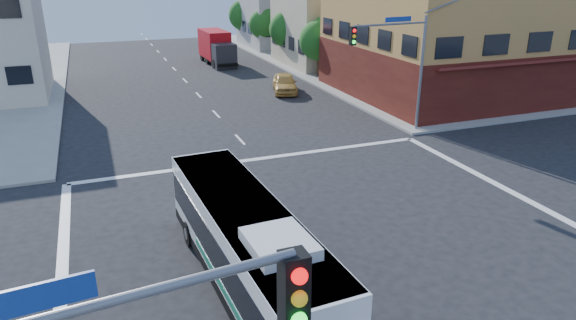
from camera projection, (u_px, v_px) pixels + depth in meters
name	position (u px, v px, depth m)	size (l,w,h in m)	color
ground	(336.00, 243.00, 19.11)	(120.00, 120.00, 0.00)	black
sidewalk_ne	(471.00, 52.00, 61.36)	(50.00, 50.00, 0.15)	gray
corner_building_ne	(466.00, 18.00, 39.85)	(18.10, 15.44, 14.00)	#B98942
building_east_near	(341.00, 19.00, 52.87)	(12.06, 10.06, 9.00)	#C4B896
building_east_far	(292.00, 5.00, 64.91)	(12.06, 10.06, 10.00)	#A8A8A3
signal_mast_ne	(400.00, 52.00, 29.66)	(7.91, 1.13, 8.07)	gray
street_tree_a	(320.00, 38.00, 46.21)	(3.60, 3.60, 5.53)	#3A2815
street_tree_b	(289.00, 27.00, 53.13)	(3.80, 3.80, 5.79)	#3A2815
street_tree_c	(264.00, 22.00, 60.22)	(3.40, 3.40, 5.29)	#3A2815
street_tree_d	(245.00, 13.00, 67.06)	(4.00, 4.00, 6.03)	#3A2815
transit_bus	(247.00, 245.00, 15.94)	(2.81, 10.73, 3.15)	black
box_truck	(217.00, 48.00, 53.43)	(2.44, 7.55, 3.37)	#25252A
parked_car	(285.00, 83.00, 41.61)	(1.81, 4.49, 1.53)	gold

